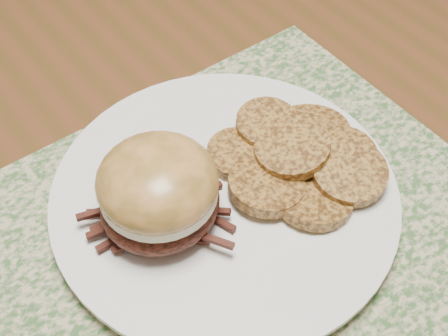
{
  "coord_description": "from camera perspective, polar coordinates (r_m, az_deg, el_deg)",
  "views": [
    {
      "loc": [
        -0.01,
        -0.31,
        1.16
      ],
      "look_at": [
        0.18,
        -0.07,
        0.79
      ],
      "focal_mm": 50.0,
      "sensor_mm": 36.0,
      "label": 1
    }
  ],
  "objects": [
    {
      "name": "dining_table",
      "position": [
        0.58,
        -18.61,
        -11.55
      ],
      "size": [
        1.5,
        0.9,
        0.75
      ],
      "color": "brown",
      "rests_on": "ground"
    },
    {
      "name": "placemat",
      "position": [
        0.49,
        -1.09,
        -6.79
      ],
      "size": [
        0.45,
        0.33,
        0.0
      ],
      "primitive_type": "cube",
      "color": "#3C6232",
      "rests_on": "dining_table"
    },
    {
      "name": "dinner_plate",
      "position": [
        0.5,
        0.05,
        -2.68
      ],
      "size": [
        0.26,
        0.26,
        0.02
      ],
      "primitive_type": "cylinder",
      "color": "white",
      "rests_on": "placemat"
    },
    {
      "name": "pork_sandwich",
      "position": [
        0.45,
        -6.01,
        -2.09
      ],
      "size": [
        0.11,
        0.11,
        0.07
      ],
      "rotation": [
        0.0,
        0.0,
        0.29
      ],
      "color": "black",
      "rests_on": "dinner_plate"
    },
    {
      "name": "roasted_potatoes",
      "position": [
        0.5,
        6.86,
        0.89
      ],
      "size": [
        0.15,
        0.15,
        0.04
      ],
      "color": "olive",
      "rests_on": "dinner_plate"
    }
  ]
}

